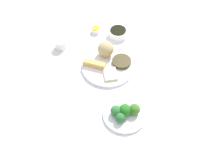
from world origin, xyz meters
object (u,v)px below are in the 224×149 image
at_px(soy_sauce_bowl, 118,33).
at_px(teacup, 60,44).
at_px(broccoli_plate, 125,114).
at_px(sauce_ramekin_hot_mustard, 96,30).
at_px(main_plate, 108,65).

xyz_separation_m(soy_sauce_bowl, teacup, (0.06, -0.33, 0.01)).
xyz_separation_m(broccoli_plate, sauce_ramekin_hot_mustard, (-0.56, -0.08, 0.01)).
relative_size(soy_sauce_bowl, sauce_ramekin_hot_mustard, 2.03).
bearing_deg(main_plate, sauce_ramekin_hot_mustard, -171.44).
height_order(main_plate, broccoli_plate, main_plate).
height_order(main_plate, soy_sauce_bowl, soy_sauce_bowl).
relative_size(main_plate, sauce_ramekin_hot_mustard, 5.02).
relative_size(sauce_ramekin_hot_mustard, teacup, 0.87).
xyz_separation_m(main_plate, broccoli_plate, (0.29, 0.04, -0.00)).
relative_size(broccoli_plate, teacup, 3.12).
xyz_separation_m(main_plate, soy_sauce_bowl, (-0.23, 0.08, 0.01)).
height_order(broccoli_plate, sauce_ramekin_hot_mustard, sauce_ramekin_hot_mustard).
xyz_separation_m(main_plate, teacup, (-0.17, -0.24, 0.02)).
bearing_deg(broccoli_plate, soy_sauce_bowl, 175.49).
relative_size(broccoli_plate, sauce_ramekin_hot_mustard, 3.60).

